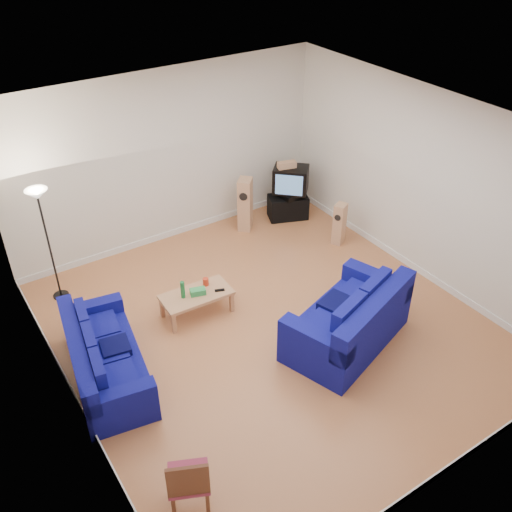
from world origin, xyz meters
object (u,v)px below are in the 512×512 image
sofa_three_seat (103,362)px  television (291,180)px  sofa_loveseat (351,324)px  tv_stand (288,207)px  coffee_table (196,296)px

sofa_three_seat → television: 5.28m
sofa_three_seat → television: television is taller
sofa_loveseat → tv_stand: (1.44, 3.52, -0.13)m
sofa_three_seat → sofa_loveseat: (3.28, -1.32, 0.07)m
coffee_table → sofa_three_seat: bearing=-163.3°
sofa_three_seat → coffee_table: bearing=116.2°
tv_stand → sofa_loveseat: bearing=-90.7°
sofa_loveseat → coffee_table: 2.41m
sofa_loveseat → tv_stand: bearing=49.6°
sofa_loveseat → coffee_table: bearing=112.1°
sofa_three_seat → sofa_loveseat: sofa_loveseat is taller
sofa_three_seat → sofa_loveseat: 3.54m
television → sofa_loveseat: bearing=-68.7°
coffee_table → television: bearing=29.0°
coffee_table → tv_stand: 3.44m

